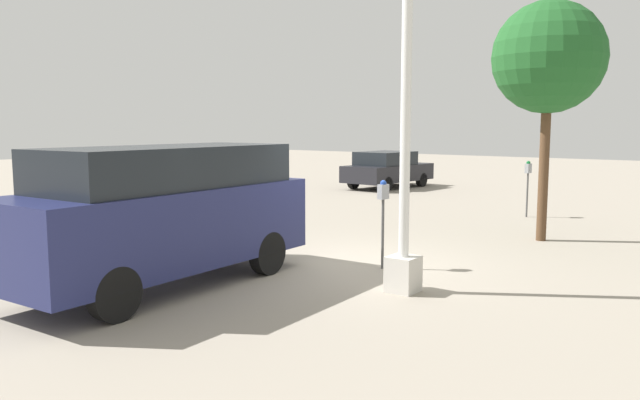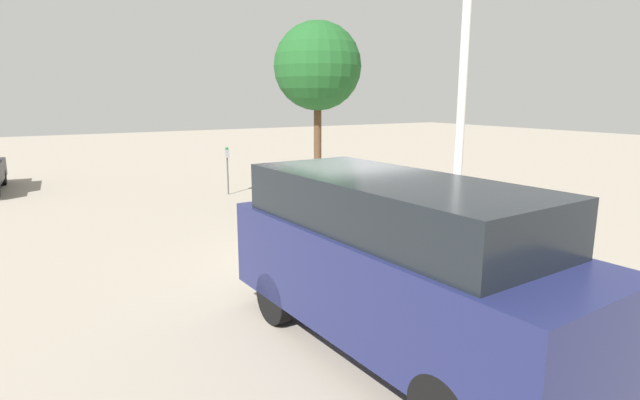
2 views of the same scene
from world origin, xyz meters
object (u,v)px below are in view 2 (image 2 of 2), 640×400
at_px(street_tree, 318,67).
at_px(parking_meter_near, 374,201).
at_px(parking_meter_far, 227,160).
at_px(parked_van, 393,260).
at_px(lamp_post, 457,176).

bearing_deg(street_tree, parking_meter_near, -17.16).
xyz_separation_m(parking_meter_far, parked_van, (10.91, -2.00, 0.06)).
relative_size(parked_van, street_tree, 0.99).
bearing_deg(parking_meter_far, street_tree, 32.81).
height_order(parking_meter_near, parking_meter_far, parking_meter_near).
bearing_deg(parked_van, lamp_post, 119.53).
relative_size(parking_meter_near, parking_meter_far, 1.01).
distance_m(parking_meter_far, street_tree, 4.59).
bearing_deg(lamp_post, street_tree, 176.73).
xyz_separation_m(lamp_post, parked_van, (1.99, -3.14, -0.51)).
xyz_separation_m(parking_meter_near, lamp_post, (1.13, 1.06, 0.55)).
distance_m(parking_meter_near, lamp_post, 1.64).
relative_size(parking_meter_far, street_tree, 0.30).
height_order(parking_meter_far, parked_van, parked_van).
relative_size(parking_meter_far, parked_van, 0.30).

